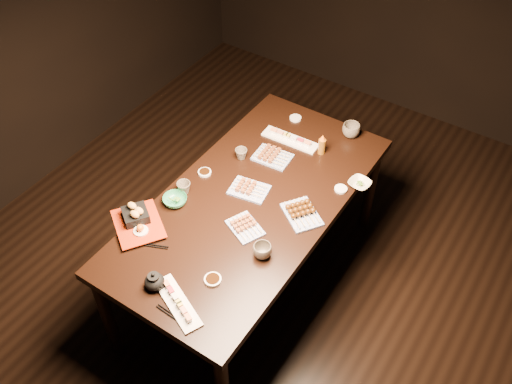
{
  "coord_description": "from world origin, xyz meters",
  "views": [
    {
      "loc": [
        1.1,
        -1.58,
        3.04
      ],
      "look_at": [
        -0.13,
        0.28,
        0.77
      ],
      "focal_mm": 40.0,
      "sensor_mm": 36.0,
      "label": 1
    }
  ],
  "objects_px": {
    "edamame_bowl_green": "(175,200)",
    "teacup_far_left": "(241,154)",
    "tempura_tray": "(137,220)",
    "dining_table": "(251,243)",
    "sushi_platter_far": "(290,138)",
    "yakitori_plate_left": "(273,155)",
    "yakitori_plate_right": "(245,226)",
    "yakitori_plate_center": "(249,187)",
    "teacup_far_right": "(351,130)",
    "teapot": "(154,280)",
    "condiment_bottle": "(322,144)",
    "teacup_near_left": "(184,188)",
    "sushi_platter_near": "(177,301)",
    "teacup_mid_right": "(262,251)",
    "edamame_bowl_cream": "(360,184)"
  },
  "relations": [
    {
      "from": "edamame_bowl_green",
      "to": "teacup_far_left",
      "type": "height_order",
      "value": "teacup_far_left"
    },
    {
      "from": "tempura_tray",
      "to": "teacup_far_left",
      "type": "relative_size",
      "value": 4.09
    },
    {
      "from": "dining_table",
      "to": "sushi_platter_far",
      "type": "xyz_separation_m",
      "value": [
        -0.08,
        0.56,
        0.4
      ]
    },
    {
      "from": "yakitori_plate_left",
      "to": "tempura_tray",
      "type": "relative_size",
      "value": 0.74
    },
    {
      "from": "sushi_platter_far",
      "to": "yakitori_plate_left",
      "type": "bearing_deg",
      "value": 86.0
    },
    {
      "from": "tempura_tray",
      "to": "teacup_far_left",
      "type": "xyz_separation_m",
      "value": [
        0.15,
        0.75,
        -0.02
      ]
    },
    {
      "from": "yakitori_plate_right",
      "to": "yakitori_plate_center",
      "type": "bearing_deg",
      "value": 143.99
    },
    {
      "from": "sushi_platter_far",
      "to": "yakitori_plate_right",
      "type": "relative_size",
      "value": 1.86
    },
    {
      "from": "yakitori_plate_left",
      "to": "yakitori_plate_right",
      "type": "bearing_deg",
      "value": -76.62
    },
    {
      "from": "teacup_far_right",
      "to": "teapot",
      "type": "distance_m",
      "value": 1.57
    },
    {
      "from": "yakitori_plate_right",
      "to": "yakitori_plate_left",
      "type": "distance_m",
      "value": 0.58
    },
    {
      "from": "condiment_bottle",
      "to": "teacup_far_right",
      "type": "bearing_deg",
      "value": 72.86
    },
    {
      "from": "sushi_platter_far",
      "to": "teacup_near_left",
      "type": "bearing_deg",
      "value": 67.11
    },
    {
      "from": "dining_table",
      "to": "yakitori_plate_right",
      "type": "xyz_separation_m",
      "value": [
        0.09,
        -0.19,
        0.4
      ]
    },
    {
      "from": "sushi_platter_near",
      "to": "teacup_mid_right",
      "type": "distance_m",
      "value": 0.5
    },
    {
      "from": "dining_table",
      "to": "edamame_bowl_cream",
      "type": "distance_m",
      "value": 0.74
    },
    {
      "from": "teacup_near_left",
      "to": "condiment_bottle",
      "type": "relative_size",
      "value": 0.57
    },
    {
      "from": "edamame_bowl_green",
      "to": "teacup_mid_right",
      "type": "distance_m",
      "value": 0.6
    },
    {
      "from": "dining_table",
      "to": "edamame_bowl_green",
      "type": "distance_m",
      "value": 0.58
    },
    {
      "from": "sushi_platter_near",
      "to": "sushi_platter_far",
      "type": "height_order",
      "value": "sushi_platter_far"
    },
    {
      "from": "teacup_far_left",
      "to": "teacup_far_right",
      "type": "relative_size",
      "value": 0.66
    },
    {
      "from": "yakitori_plate_center",
      "to": "edamame_bowl_cream",
      "type": "height_order",
      "value": "yakitori_plate_center"
    },
    {
      "from": "teacup_mid_right",
      "to": "dining_table",
      "type": "bearing_deg",
      "value": 132.01
    },
    {
      "from": "yakitori_plate_right",
      "to": "tempura_tray",
      "type": "distance_m",
      "value": 0.57
    },
    {
      "from": "tempura_tray",
      "to": "teacup_far_left",
      "type": "bearing_deg",
      "value": 112.93
    },
    {
      "from": "yakitori_plate_center",
      "to": "edamame_bowl_green",
      "type": "relative_size",
      "value": 1.59
    },
    {
      "from": "sushi_platter_far",
      "to": "teacup_far_right",
      "type": "height_order",
      "value": "teacup_far_right"
    },
    {
      "from": "sushi_platter_far",
      "to": "edamame_bowl_green",
      "type": "bearing_deg",
      "value": 69.92
    },
    {
      "from": "teapot",
      "to": "teacup_near_left",
      "type": "bearing_deg",
      "value": 126.04
    },
    {
      "from": "edamame_bowl_green",
      "to": "teapot",
      "type": "bearing_deg",
      "value": -60.87
    },
    {
      "from": "edamame_bowl_green",
      "to": "edamame_bowl_cream",
      "type": "height_order",
      "value": "edamame_bowl_green"
    },
    {
      "from": "teacup_far_left",
      "to": "condiment_bottle",
      "type": "distance_m",
      "value": 0.49
    },
    {
      "from": "teacup_mid_right",
      "to": "teacup_far_right",
      "type": "height_order",
      "value": "teacup_far_right"
    },
    {
      "from": "sushi_platter_near",
      "to": "tempura_tray",
      "type": "bearing_deg",
      "value": 175.18
    },
    {
      "from": "edamame_bowl_cream",
      "to": "teacup_far_left",
      "type": "xyz_separation_m",
      "value": [
        -0.69,
        -0.18,
        0.02
      ]
    },
    {
      "from": "teacup_far_left",
      "to": "teacup_mid_right",
      "type": "bearing_deg",
      "value": -47.36
    },
    {
      "from": "yakitori_plate_center",
      "to": "edamame_bowl_green",
      "type": "bearing_deg",
      "value": -143.32
    },
    {
      "from": "tempura_tray",
      "to": "teacup_near_left",
      "type": "height_order",
      "value": "tempura_tray"
    },
    {
      "from": "yakitori_plate_right",
      "to": "teacup_far_left",
      "type": "bearing_deg",
      "value": 151.06
    },
    {
      "from": "teacup_far_right",
      "to": "yakitori_plate_right",
      "type": "bearing_deg",
      "value": -96.75
    },
    {
      "from": "dining_table",
      "to": "yakitori_plate_center",
      "type": "xyz_separation_m",
      "value": [
        -0.05,
        0.05,
        0.4
      ]
    },
    {
      "from": "sushi_platter_near",
      "to": "teacup_far_left",
      "type": "xyz_separation_m",
      "value": [
        -0.33,
        1.01,
        0.01
      ]
    },
    {
      "from": "yakitori_plate_center",
      "to": "yakitori_plate_left",
      "type": "distance_m",
      "value": 0.31
    },
    {
      "from": "yakitori_plate_right",
      "to": "condiment_bottle",
      "type": "height_order",
      "value": "condiment_bottle"
    },
    {
      "from": "edamame_bowl_cream",
      "to": "tempura_tray",
      "type": "bearing_deg",
      "value": -132.28
    },
    {
      "from": "edamame_bowl_cream",
      "to": "teacup_far_right",
      "type": "distance_m",
      "value": 0.44
    },
    {
      "from": "yakitori_plate_left",
      "to": "sushi_platter_near",
      "type": "bearing_deg",
      "value": -85.48
    },
    {
      "from": "dining_table",
      "to": "sushi_platter_near",
      "type": "bearing_deg",
      "value": -69.68
    },
    {
      "from": "sushi_platter_near",
      "to": "teapot",
      "type": "xyz_separation_m",
      "value": [
        -0.15,
        0.02,
        0.03
      ]
    },
    {
      "from": "condiment_bottle",
      "to": "edamame_bowl_green",
      "type": "bearing_deg",
      "value": -120.13
    }
  ]
}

